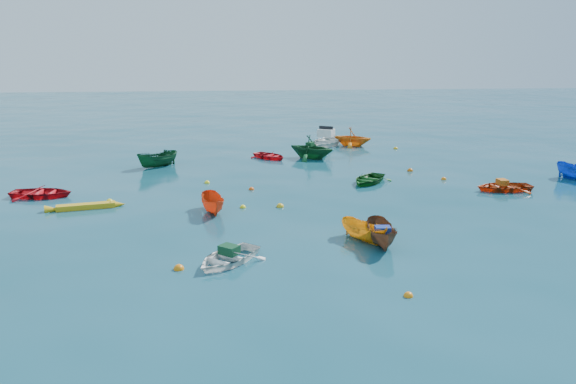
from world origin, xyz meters
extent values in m
plane|color=#0A3F4D|center=(0.00, 0.00, 0.00)|extent=(160.00, 160.00, 0.00)
imported|color=white|center=(-3.13, -3.54, 0.00)|extent=(3.48, 3.58, 0.61)
imported|color=brown|center=(3.01, -2.27, 0.00)|extent=(1.23, 2.82, 1.06)
imported|color=orange|center=(2.44, -1.72, 0.00)|extent=(2.06, 2.62, 0.96)
imported|color=#125018|center=(5.07, 8.20, 0.00)|extent=(3.53, 3.70, 0.62)
imported|color=red|center=(-12.92, 6.85, 0.00)|extent=(3.44, 2.65, 0.66)
imported|color=#D94114|center=(-3.81, 3.05, 0.00)|extent=(1.44, 2.78, 1.02)
imported|color=#114A21|center=(2.80, 15.85, 0.00)|extent=(4.40, 4.31, 1.76)
imported|color=#BE390F|center=(12.07, 5.65, 0.00)|extent=(3.12, 2.25, 0.64)
imported|color=red|center=(-0.14, 16.15, 0.00)|extent=(3.32, 3.44, 0.58)
imported|color=orange|center=(6.82, 20.68, 0.00)|extent=(3.91, 3.75, 1.59)
imported|color=#0F4322|center=(-7.71, 14.06, 0.00)|extent=(3.04, 2.72, 1.15)
imported|color=white|center=(4.75, 21.05, 0.00)|extent=(4.73, 5.17, 1.48)
cube|color=#0F3E22|center=(-3.07, -3.46, 0.47)|extent=(0.86, 0.84, 0.33)
cube|color=navy|center=(3.00, -2.42, 0.68)|extent=(0.64, 0.50, 0.29)
cube|color=#10431E|center=(2.72, 15.91, 1.02)|extent=(0.69, 0.72, 0.28)
cube|color=#B65812|center=(11.97, 5.65, 0.48)|extent=(0.50, 0.65, 0.31)
sphere|color=orange|center=(-4.87, -4.01, 0.00)|extent=(0.38, 0.38, 0.38)
sphere|color=gold|center=(-0.54, 3.63, 0.00)|extent=(0.38, 0.38, 0.38)
sphere|color=orange|center=(2.60, -7.06, 0.00)|extent=(0.31, 0.31, 0.31)
sphere|color=yellow|center=(-9.14, 5.39, 0.00)|extent=(0.38, 0.38, 0.38)
sphere|color=#FE520D|center=(-1.81, 7.26, 0.00)|extent=(0.31, 0.31, 0.31)
sphere|color=#FFF11A|center=(-2.39, 3.69, 0.00)|extent=(0.30, 0.30, 0.30)
sphere|color=#CE5B0B|center=(8.50, 11.02, 0.00)|extent=(0.37, 0.37, 0.37)
sphere|color=yellow|center=(-4.32, 9.07, 0.00)|extent=(0.32, 0.32, 0.32)
sphere|color=orange|center=(9.76, 8.50, 0.00)|extent=(0.32, 0.32, 0.32)
sphere|color=gold|center=(9.89, 18.93, 0.00)|extent=(0.34, 0.34, 0.34)
camera|label=1|loc=(-2.94, -23.03, 7.72)|focal=35.00mm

